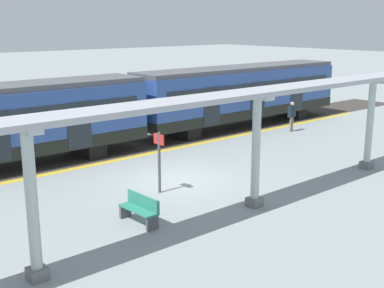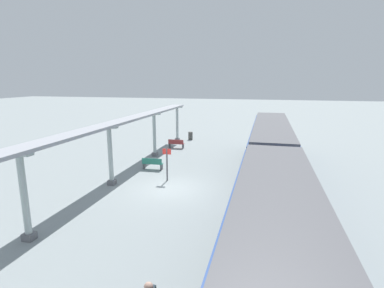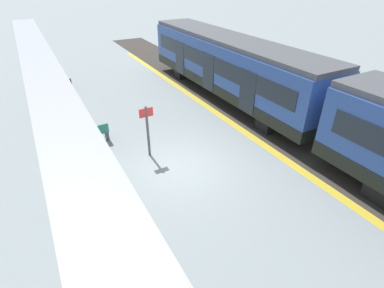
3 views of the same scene
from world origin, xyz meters
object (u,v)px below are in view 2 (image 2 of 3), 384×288
(train_near_carriage, at_px, (271,146))
(bench_near_end, at_px, (152,164))
(train_far_carriage, at_px, (276,270))
(canopy_pillar_third, at_px, (110,156))
(canopy_pillar_second, at_px, (154,135))
(canopy_pillar_fourth, at_px, (24,197))
(canopy_pillar_nearest, at_px, (177,124))
(bench_mid_platform, at_px, (176,144))
(trash_bin, at_px, (190,136))
(platform_info_sign, at_px, (167,161))

(train_near_carriage, height_order, bench_near_end, train_near_carriage)
(train_far_carriage, bearing_deg, canopy_pillar_third, -43.73)
(canopy_pillar_second, bearing_deg, canopy_pillar_fourth, 90.00)
(train_far_carriage, distance_m, canopy_pillar_nearest, 25.32)
(canopy_pillar_nearest, bearing_deg, canopy_pillar_third, 90.00)
(bench_mid_platform, height_order, trash_bin, trash_bin)
(bench_mid_platform, relative_size, platform_info_sign, 0.68)
(bench_near_end, relative_size, platform_info_sign, 0.69)
(train_far_carriage, xyz_separation_m, bench_near_end, (8.34, -12.87, -1.39))
(platform_info_sign, bearing_deg, train_far_carriage, 121.08)
(canopy_pillar_nearest, relative_size, bench_near_end, 2.44)
(bench_mid_platform, distance_m, trash_bin, 4.43)
(canopy_pillar_second, bearing_deg, canopy_pillar_third, 90.00)
(canopy_pillar_nearest, distance_m, trash_bin, 2.13)
(canopy_pillar_second, xyz_separation_m, bench_mid_platform, (-0.92, -3.30, -1.44))
(bench_mid_platform, bearing_deg, canopy_pillar_nearest, -75.00)
(bench_mid_platform, distance_m, platform_info_sign, 9.53)
(bench_near_end, relative_size, trash_bin, 1.76)
(canopy_pillar_nearest, bearing_deg, bench_mid_platform, 105.00)
(bench_near_end, height_order, trash_bin, trash_bin)
(train_far_carriage, distance_m, bench_mid_platform, 21.84)
(canopy_pillar_third, height_order, trash_bin, canopy_pillar_third)
(trash_bin, bearing_deg, bench_near_end, 90.29)
(train_far_carriage, height_order, canopy_pillar_second, canopy_pillar_second)
(canopy_pillar_third, height_order, platform_info_sign, canopy_pillar_third)
(train_near_carriage, height_order, canopy_pillar_fourth, canopy_pillar_fourth)
(train_near_carriage, relative_size, bench_near_end, 9.23)
(train_near_carriage, xyz_separation_m, trash_bin, (8.40, -9.81, -1.40))
(canopy_pillar_nearest, relative_size, bench_mid_platform, 2.46)
(canopy_pillar_second, distance_m, canopy_pillar_fourth, 14.32)
(canopy_pillar_nearest, relative_size, canopy_pillar_second, 1.00)
(canopy_pillar_fourth, distance_m, trash_bin, 22.11)
(canopy_pillar_nearest, height_order, bench_near_end, canopy_pillar_nearest)
(train_near_carriage, relative_size, platform_info_sign, 6.37)
(train_near_carriage, xyz_separation_m, canopy_pillar_fourth, (9.61, 12.22, 0.04))
(train_far_carriage, height_order, bench_mid_platform, train_far_carriage)
(canopy_pillar_fourth, bearing_deg, platform_info_sign, -110.46)
(train_near_carriage, xyz_separation_m, train_far_carriage, (0.00, 14.60, 0.00))
(canopy_pillar_nearest, bearing_deg, canopy_pillar_fourth, 90.00)
(train_near_carriage, bearing_deg, trash_bin, -49.42)
(canopy_pillar_fourth, bearing_deg, bench_near_end, -96.93)
(canopy_pillar_fourth, distance_m, bench_mid_platform, 17.69)
(train_near_carriage, relative_size, canopy_pillar_nearest, 3.79)
(train_far_carriage, relative_size, canopy_pillar_nearest, 3.79)
(canopy_pillar_nearest, height_order, trash_bin, canopy_pillar_nearest)
(train_far_carriage, bearing_deg, train_near_carriage, -90.00)
(canopy_pillar_second, distance_m, platform_info_sign, 6.73)
(canopy_pillar_nearest, xyz_separation_m, bench_near_end, (-1.28, 10.55, -1.44))
(canopy_pillar_third, relative_size, canopy_pillar_fourth, 1.00)
(canopy_pillar_third, distance_m, trash_bin, 15.32)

